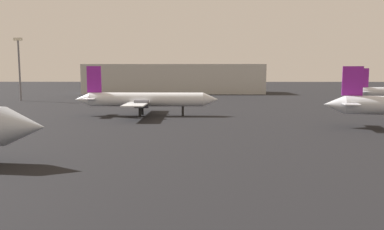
{
  "coord_description": "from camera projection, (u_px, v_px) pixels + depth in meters",
  "views": [
    {
      "loc": [
        -3.06,
        -9.7,
        8.32
      ],
      "look_at": [
        -3.83,
        44.15,
        2.12
      ],
      "focal_mm": 35.34,
      "sensor_mm": 36.0,
      "label": 1
    }
  ],
  "objects": [
    {
      "name": "light_mast_left",
      "position": [
        19.0,
        65.0,
        107.17
      ],
      "size": [
        2.4,
        0.5,
        17.81
      ],
      "color": "slate",
      "rests_on": "ground_plane"
    },
    {
      "name": "airplane_distant",
      "position": [
        145.0,
        99.0,
        71.28
      ],
      "size": [
        27.18,
        20.48,
        9.34
      ],
      "rotation": [
        0.0,
        0.0,
        0.0
      ],
      "color": "silver",
      "rests_on": "ground_plane"
    },
    {
      "name": "terminal_building",
      "position": [
        175.0,
        79.0,
        148.18
      ],
      "size": [
        67.82,
        21.34,
        11.04
      ],
      "primitive_type": "cube",
      "color": "#B7B7B2",
      "rests_on": "ground_plane"
    }
  ]
}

